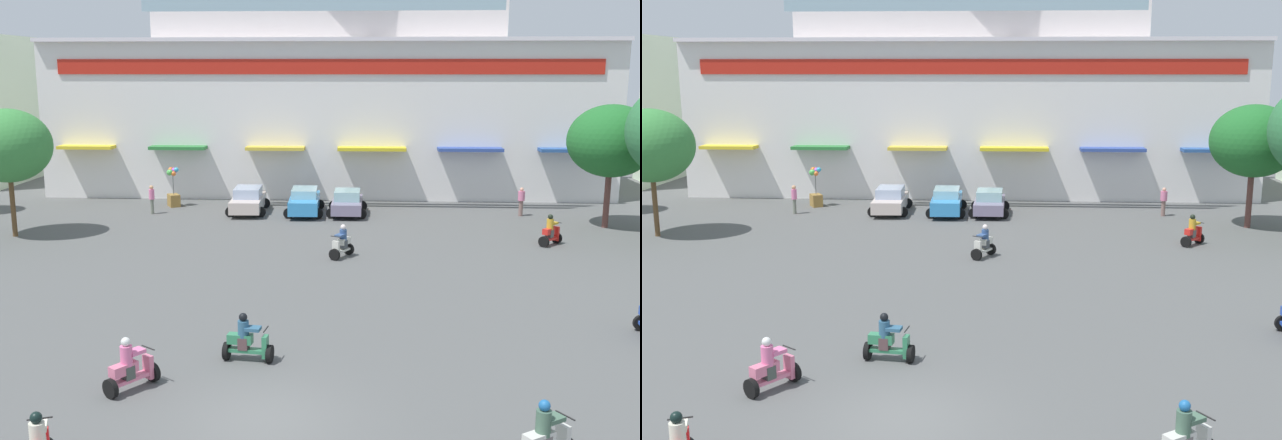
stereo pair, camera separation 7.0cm
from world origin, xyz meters
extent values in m
plane|color=#535453|center=(0.00, 13.00, 0.00)|extent=(128.00, 128.00, 0.00)
cube|color=white|center=(0.00, 36.22, 4.97)|extent=(36.86, 12.44, 9.95)
cube|color=red|center=(0.00, 29.94, 8.42)|extent=(33.91, 0.12, 0.93)
cube|color=white|center=(0.00, 29.90, 10.07)|extent=(36.86, 0.70, 0.24)
cube|color=gold|center=(-15.28, 29.45, 3.39)|extent=(3.51, 1.10, 0.20)
cube|color=#2A7735|center=(-9.35, 29.45, 3.39)|extent=(3.56, 1.10, 0.20)
cube|color=gold|center=(-3.15, 29.45, 3.39)|extent=(3.69, 1.10, 0.20)
cube|color=gold|center=(2.90, 29.45, 3.39)|extent=(4.26, 1.10, 0.20)
cube|color=#2E4693|center=(8.99, 29.45, 3.39)|extent=(3.98, 1.10, 0.20)
cube|color=#284F91|center=(15.31, 29.45, 3.39)|extent=(4.18, 1.10, 0.20)
cylinder|color=brown|center=(-15.15, 18.85, 1.53)|extent=(0.24, 0.24, 3.07)
ellipsoid|color=#38833D|center=(-15.15, 18.85, 4.58)|extent=(4.32, 4.04, 3.63)
cylinder|color=brown|center=(15.27, 22.70, 1.52)|extent=(0.31, 0.31, 3.03)
ellipsoid|color=#206529|center=(15.27, 22.70, 4.61)|extent=(4.51, 4.40, 3.79)
cube|color=beige|center=(-4.34, 25.70, 0.61)|extent=(1.88, 4.54, 0.68)
cube|color=#A5B5D1|center=(-4.34, 25.70, 1.22)|extent=(1.56, 2.29, 0.55)
cylinder|color=black|center=(-5.25, 27.06, 0.30)|extent=(0.61, 0.19, 0.60)
cylinder|color=black|center=(-3.52, 27.12, 0.30)|extent=(0.61, 0.19, 0.60)
cylinder|color=black|center=(-5.15, 24.28, 0.30)|extent=(0.61, 0.19, 0.60)
cylinder|color=black|center=(-3.43, 24.34, 0.30)|extent=(0.61, 0.19, 0.60)
cube|color=#358CD0|center=(-1.00, 25.44, 0.65)|extent=(1.77, 4.51, 0.76)
cube|color=#95C1C8|center=(-1.00, 25.44, 1.27)|extent=(1.48, 2.27, 0.48)
cylinder|color=black|center=(-1.86, 26.80, 0.30)|extent=(0.60, 0.18, 0.60)
cylinder|color=black|center=(-0.21, 26.84, 0.30)|extent=(0.60, 0.18, 0.60)
cylinder|color=black|center=(-1.79, 24.03, 0.30)|extent=(0.60, 0.18, 0.60)
cylinder|color=black|center=(-0.14, 24.07, 0.30)|extent=(0.60, 0.18, 0.60)
cube|color=gray|center=(1.48, 25.37, 0.58)|extent=(1.76, 3.94, 0.62)
cube|color=#91BEC0|center=(1.48, 25.37, 1.17)|extent=(1.49, 1.98, 0.54)
cylinder|color=black|center=(0.66, 26.60, 0.30)|extent=(0.60, 0.18, 0.60)
cylinder|color=black|center=(2.35, 26.57, 0.30)|extent=(0.60, 0.18, 0.60)
cylinder|color=black|center=(0.62, 24.17, 0.30)|extent=(0.60, 0.18, 0.60)
cylinder|color=black|center=(2.30, 24.14, 0.30)|extent=(0.60, 0.18, 0.60)
cylinder|color=black|center=(11.76, 18.85, 0.26)|extent=(0.47, 0.47, 0.52)
cylinder|color=black|center=(10.95, 18.02, 0.26)|extent=(0.47, 0.47, 0.52)
cube|color=red|center=(11.35, 18.44, 0.32)|extent=(0.92, 0.93, 0.10)
cube|color=red|center=(11.21, 18.29, 0.72)|extent=(0.67, 0.68, 0.28)
cube|color=red|center=(11.68, 18.77, 0.51)|extent=(0.33, 0.32, 0.70)
cylinder|color=black|center=(11.70, 18.79, 1.06)|extent=(0.40, 0.39, 0.04)
cube|color=#524F4D|center=(11.27, 18.35, 0.60)|extent=(0.42, 0.42, 0.36)
cylinder|color=gold|center=(11.27, 18.35, 1.04)|extent=(0.45, 0.45, 0.52)
sphere|color=black|center=(11.27, 18.35, 1.41)|extent=(0.25, 0.25, 0.25)
cube|color=gold|center=(11.45, 18.54, 1.06)|extent=(0.55, 0.55, 0.10)
cylinder|color=black|center=(-0.29, 3.47, 0.26)|extent=(0.21, 0.53, 0.52)
cylinder|color=black|center=(-1.57, 3.64, 0.26)|extent=(0.21, 0.53, 0.52)
cube|color=#307E54|center=(-0.93, 3.56, 0.32)|extent=(1.16, 0.42, 0.10)
cube|color=#307E54|center=(-1.16, 3.58, 0.66)|extent=(0.75, 0.39, 0.28)
cube|color=#307E54|center=(-0.42, 3.49, 0.47)|extent=(0.18, 0.33, 0.65)
cylinder|color=black|center=(-0.39, 3.49, 1.00)|extent=(0.10, 0.52, 0.04)
cube|color=#543C3D|center=(-1.06, 3.57, 0.54)|extent=(0.32, 0.35, 0.36)
cylinder|color=#2F5978|center=(-1.06, 3.57, 0.97)|extent=(0.36, 0.36, 0.49)
sphere|color=black|center=(-1.06, 3.57, 1.32)|extent=(0.25, 0.25, 0.25)
cube|color=#2F5978|center=(-0.78, 3.54, 0.99)|extent=(0.48, 0.39, 0.10)
cylinder|color=black|center=(-3.29, 2.00, 0.26)|extent=(0.51, 0.42, 0.52)
cylinder|color=black|center=(-4.08, 0.91, 0.26)|extent=(0.51, 0.42, 0.52)
cube|color=#D76B8A|center=(-3.68, 1.46, 0.32)|extent=(0.92, 1.12, 0.10)
cube|color=#D76B8A|center=(-3.83, 1.26, 0.66)|extent=(0.68, 0.78, 0.28)
cube|color=#D76B8A|center=(-3.37, 1.89, 0.47)|extent=(0.34, 0.30, 0.65)
cylinder|color=black|center=(-3.35, 1.91, 1.00)|extent=(0.44, 0.33, 0.04)
cube|color=#414943|center=(-3.76, 1.35, 0.54)|extent=(0.42, 0.41, 0.36)
cylinder|color=pink|center=(-3.76, 1.35, 0.99)|extent=(0.45, 0.45, 0.54)
sphere|color=silver|center=(-3.76, 1.35, 1.37)|extent=(0.25, 0.25, 0.25)
cube|color=pink|center=(-3.59, 1.59, 1.01)|extent=(0.53, 0.56, 0.10)
cube|color=silver|center=(6.06, -1.94, 0.71)|extent=(0.75, 0.64, 0.28)
cube|color=silver|center=(6.67, -1.54, 0.50)|extent=(0.29, 0.34, 0.70)
cylinder|color=black|center=(6.69, -1.53, 1.05)|extent=(0.32, 0.45, 0.04)
cylinder|color=#456450|center=(6.14, -1.89, 1.05)|extent=(0.44, 0.44, 0.56)
sphere|color=#1E5F9E|center=(6.14, -1.89, 1.44)|extent=(0.25, 0.25, 0.25)
cube|color=#456450|center=(6.37, -1.73, 1.08)|extent=(0.55, 0.53, 0.10)
cylinder|color=black|center=(1.14, 15.02, 0.26)|extent=(0.52, 0.38, 0.52)
cylinder|color=black|center=(1.74, 16.07, 0.26)|extent=(0.52, 0.38, 0.52)
cube|color=beige|center=(1.44, 15.54, 0.32)|extent=(0.77, 1.06, 0.10)
cube|color=beige|center=(1.55, 15.73, 0.71)|extent=(0.60, 0.74, 0.28)
cube|color=beige|center=(1.20, 15.12, 0.50)|extent=(0.35, 0.28, 0.70)
cylinder|color=black|center=(1.19, 15.10, 1.05)|extent=(0.47, 0.29, 0.04)
cube|color=#42474B|center=(1.50, 15.65, 0.59)|extent=(0.42, 0.40, 0.36)
cylinder|color=#334F7F|center=(1.50, 15.65, 1.02)|extent=(0.44, 0.44, 0.49)
sphere|color=silver|center=(1.50, 15.65, 1.37)|extent=(0.25, 0.25, 0.25)
cube|color=#334F7F|center=(1.37, 15.42, 1.04)|extent=(0.51, 0.55, 0.10)
cylinder|color=black|center=(-4.49, -2.22, 1.01)|extent=(0.50, 0.21, 0.04)
cylinder|color=beige|center=(-4.26, -2.85, 0.99)|extent=(0.41, 0.41, 0.51)
sphere|color=black|center=(-4.26, -2.85, 1.36)|extent=(0.25, 0.25, 0.25)
cube|color=beige|center=(-4.36, -2.59, 1.01)|extent=(0.47, 0.53, 0.10)
cylinder|color=#7E6059|center=(11.43, 25.54, 0.45)|extent=(0.31, 0.31, 0.90)
cylinder|color=#D16E94|center=(11.43, 25.54, 1.17)|extent=(0.50, 0.50, 0.54)
sphere|color=tan|center=(11.43, 25.54, 1.55)|extent=(0.22, 0.22, 0.22)
cylinder|color=slate|center=(-9.85, 24.95, 0.44)|extent=(0.19, 0.19, 0.87)
cylinder|color=pink|center=(-9.85, 24.95, 1.16)|extent=(0.31, 0.31, 0.58)
sphere|color=tan|center=(-9.85, 24.95, 1.57)|extent=(0.24, 0.24, 0.24)
cube|color=olive|center=(-9.20, 27.36, 0.38)|extent=(0.97, 1.08, 0.75)
cylinder|color=#4C4C4C|center=(-9.20, 27.36, 1.35)|extent=(0.04, 0.04, 1.20)
sphere|color=#34A6D5|center=(-8.98, 27.39, 2.27)|extent=(0.29, 0.29, 0.29)
sphere|color=#A842C6|center=(-9.13, 27.49, 2.20)|extent=(0.37, 0.37, 0.37)
sphere|color=orange|center=(-9.37, 27.60, 2.22)|extent=(0.36, 0.36, 0.36)
sphere|color=#53C354|center=(-9.40, 27.40, 2.09)|extent=(0.37, 0.37, 0.37)
sphere|color=#51C052|center=(-9.31, 27.21, 2.15)|extent=(0.31, 0.31, 0.31)
sphere|color=orange|center=(-9.12, 27.22, 2.05)|extent=(0.29, 0.29, 0.29)
camera|label=1|loc=(2.29, -16.22, 8.30)|focal=41.09mm
camera|label=2|loc=(2.36, -16.21, 8.30)|focal=41.09mm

